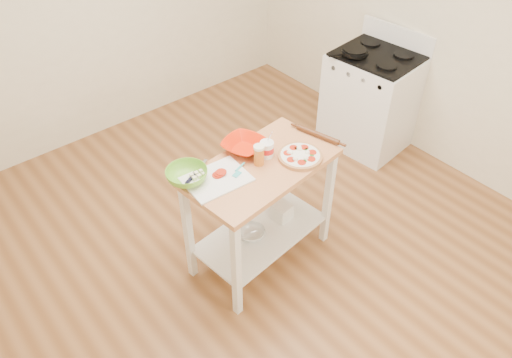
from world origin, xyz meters
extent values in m
cube|color=#925F36|center=(0.00, 0.00, -0.01)|extent=(4.00, 4.50, 0.02)
cube|color=#EAE2C5|center=(2.01, 0.00, 1.35)|extent=(0.02, 4.50, 2.70)
cube|color=tan|center=(-0.09, -0.09, 0.88)|extent=(1.10, 0.67, 0.04)
cube|color=white|center=(-0.09, -0.09, 0.25)|extent=(1.01, 0.61, 0.02)
cube|color=white|center=(-0.54, -0.38, 0.43)|extent=(0.05, 0.05, 0.86)
cube|color=white|center=(-0.59, 0.10, 0.43)|extent=(0.05, 0.05, 0.86)
cube|color=white|center=(0.41, -0.28, 0.43)|extent=(0.05, 0.05, 0.86)
cube|color=white|center=(0.36, 0.20, 0.43)|extent=(0.05, 0.05, 0.86)
cube|color=white|center=(1.67, 0.39, 0.46)|extent=(0.70, 0.80, 0.92)
cube|color=black|center=(1.67, 0.39, 0.93)|extent=(0.66, 0.76, 0.02)
cube|color=white|center=(1.97, 0.42, 1.02)|extent=(0.11, 0.74, 0.18)
cylinder|color=black|center=(1.51, 0.52, 0.98)|extent=(0.24, 0.24, 0.03)
cube|color=black|center=(1.34, 0.59, 0.98)|extent=(0.14, 0.08, 0.02)
cylinder|color=tan|center=(0.16, -0.20, 0.91)|extent=(0.30, 0.30, 0.02)
cylinder|color=tan|center=(0.16, -0.20, 0.92)|extent=(0.30, 0.30, 0.01)
cylinder|color=white|center=(0.16, -0.20, 0.92)|extent=(0.27, 0.27, 0.01)
cylinder|color=red|center=(0.24, -0.16, 0.93)|extent=(0.06, 0.06, 0.01)
cylinder|color=red|center=(0.18, -0.11, 0.93)|extent=(0.06, 0.06, 0.01)
cylinder|color=red|center=(0.10, -0.13, 0.93)|extent=(0.06, 0.06, 0.01)
cylinder|color=red|center=(0.07, -0.20, 0.93)|extent=(0.06, 0.06, 0.01)
cylinder|color=red|center=(0.11, -0.26, 0.93)|extent=(0.06, 0.06, 0.01)
cylinder|color=red|center=(0.18, -0.28, 0.93)|extent=(0.06, 0.06, 0.01)
cylinder|color=red|center=(0.24, -0.23, 0.93)|extent=(0.06, 0.06, 0.01)
sphere|color=white|center=(0.19, -0.15, 0.93)|extent=(0.04, 0.04, 0.04)
sphere|color=white|center=(0.12, -0.14, 0.93)|extent=(0.04, 0.04, 0.04)
sphere|color=white|center=(0.10, -0.21, 0.93)|extent=(0.04, 0.04, 0.04)
sphere|color=white|center=(0.16, -0.25, 0.93)|extent=(0.04, 0.04, 0.04)
sphere|color=white|center=(0.21, -0.21, 0.93)|extent=(0.04, 0.04, 0.04)
sphere|color=white|center=(0.20, -0.14, 0.93)|extent=(0.04, 0.04, 0.04)
sphere|color=white|center=(0.12, -0.13, 0.93)|extent=(0.04, 0.04, 0.04)
plane|color=#17661A|center=(0.23, -0.18, 0.93)|extent=(0.03, 0.03, 0.00)
plane|color=#17661A|center=(0.18, -0.13, 0.93)|extent=(0.03, 0.03, 0.00)
plane|color=#17661A|center=(0.12, -0.15, 0.93)|extent=(0.04, 0.04, 0.00)
plane|color=#17661A|center=(0.09, -0.21, 0.93)|extent=(0.03, 0.03, 0.00)
plane|color=#17661A|center=(0.14, -0.27, 0.93)|extent=(0.03, 0.03, 0.00)
plane|color=#17661A|center=(0.21, -0.25, 0.93)|extent=(0.04, 0.04, 0.00)
cube|color=white|center=(-0.41, -0.02, 0.91)|extent=(0.42, 0.33, 0.01)
cube|color=#F4EACC|center=(-0.52, 0.06, 0.92)|extent=(0.03, 0.03, 0.02)
cube|color=#F4EACC|center=(-0.49, 0.06, 0.92)|extent=(0.03, 0.03, 0.02)
cube|color=#F4EACC|center=(-0.45, 0.05, 0.92)|extent=(0.03, 0.03, 0.02)
cube|color=#F4EACC|center=(-0.52, 0.09, 0.92)|extent=(0.03, 0.03, 0.02)
cube|color=#F4EACC|center=(-0.48, 0.09, 0.92)|extent=(0.03, 0.03, 0.02)
cube|color=#F4EACC|center=(-0.45, 0.09, 0.92)|extent=(0.03, 0.03, 0.02)
cylinder|color=red|center=(-0.39, 0.00, 0.92)|extent=(0.07, 0.07, 0.01)
cylinder|color=red|center=(-0.37, 0.00, 0.92)|extent=(0.07, 0.07, 0.01)
cylinder|color=red|center=(-0.36, 0.00, 0.93)|extent=(0.07, 0.07, 0.01)
cube|color=#38B8C0|center=(-0.28, -0.07, 0.92)|extent=(0.07, 0.05, 0.01)
cylinder|color=#38B8C0|center=(-0.22, -0.03, 0.92)|extent=(0.10, 0.04, 0.01)
cube|color=silver|center=(-0.43, 0.14, 0.91)|extent=(0.17, 0.09, 0.00)
cube|color=black|center=(-0.54, 0.07, 0.92)|extent=(0.10, 0.06, 0.01)
imported|color=red|center=(-0.07, 0.12, 0.93)|extent=(0.35, 0.35, 0.07)
imported|color=#6AB32F|center=(-0.55, 0.09, 0.94)|extent=(0.29, 0.29, 0.08)
cylinder|color=#C66A21|center=(-0.09, -0.07, 0.96)|extent=(0.07, 0.07, 0.13)
cylinder|color=white|center=(-0.09, -0.07, 1.04)|extent=(0.07, 0.07, 0.02)
cylinder|color=white|center=(0.00, -0.04, 0.96)|extent=(0.09, 0.09, 0.11)
cylinder|color=red|center=(0.00, -0.04, 0.96)|extent=(0.09, 0.09, 0.04)
cylinder|color=silver|center=(0.02, -0.04, 1.04)|extent=(0.01, 0.06, 0.12)
cylinder|color=#512A12|center=(0.42, -0.11, 0.92)|extent=(0.12, 0.34, 0.04)
imported|color=silver|center=(-0.17, -0.08, 0.29)|extent=(0.24, 0.24, 0.06)
cube|color=white|center=(0.13, -0.08, 0.32)|extent=(0.14, 0.14, 0.13)
camera|label=1|loc=(-1.76, -2.03, 2.97)|focal=35.00mm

